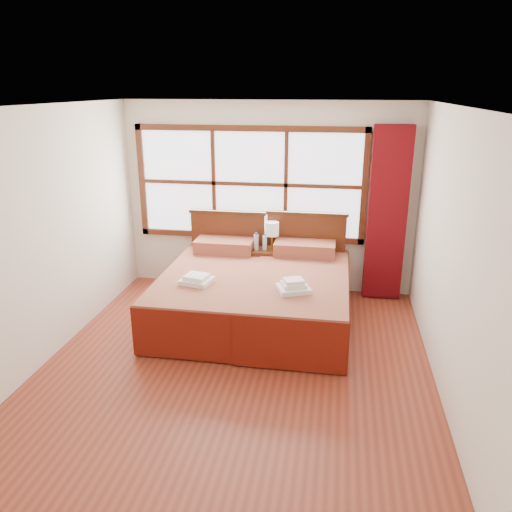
# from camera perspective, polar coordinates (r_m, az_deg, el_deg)

# --- Properties ---
(floor) EXTENTS (4.50, 4.50, 0.00)m
(floor) POSITION_cam_1_polar(r_m,az_deg,el_deg) (5.32, -2.30, -12.47)
(floor) COLOR brown
(floor) RESTS_ON ground
(ceiling) EXTENTS (4.50, 4.50, 0.00)m
(ceiling) POSITION_cam_1_polar(r_m,az_deg,el_deg) (4.55, -2.74, 16.74)
(ceiling) COLOR white
(ceiling) RESTS_ON wall_back
(wall_back) EXTENTS (4.00, 0.00, 4.00)m
(wall_back) POSITION_cam_1_polar(r_m,az_deg,el_deg) (6.92, 1.38, 6.61)
(wall_back) COLOR silver
(wall_back) RESTS_ON floor
(wall_left) EXTENTS (0.00, 4.50, 4.50)m
(wall_left) POSITION_cam_1_polar(r_m,az_deg,el_deg) (5.54, -23.20, 1.94)
(wall_left) COLOR silver
(wall_left) RESTS_ON floor
(wall_right) EXTENTS (0.00, 4.50, 4.50)m
(wall_right) POSITION_cam_1_polar(r_m,az_deg,el_deg) (4.80, 21.58, -0.32)
(wall_right) COLOR silver
(wall_right) RESTS_ON floor
(window) EXTENTS (3.16, 0.06, 1.56)m
(window) POSITION_cam_1_polar(r_m,az_deg,el_deg) (6.88, -0.74, 8.25)
(window) COLOR white
(window) RESTS_ON wall_back
(curtain) EXTENTS (0.50, 0.16, 2.30)m
(curtain) POSITION_cam_1_polar(r_m,az_deg,el_deg) (6.78, 14.75, 4.60)
(curtain) COLOR maroon
(curtain) RESTS_ON wall_back
(bed_left) EXTENTS (1.15, 2.24, 1.13)m
(bed_left) POSITION_cam_1_polar(r_m,az_deg,el_deg) (6.32, -5.02, -3.76)
(bed_left) COLOR #41210D
(bed_left) RESTS_ON floor
(bed_right) EXTENTS (1.18, 2.29, 1.15)m
(bed_right) POSITION_cam_1_polar(r_m,az_deg,el_deg) (6.15, 4.98, -4.35)
(bed_right) COLOR #41210D
(bed_right) RESTS_ON floor
(nightstand) EXTENTS (0.49, 0.49, 0.66)m
(nightstand) POSITION_cam_1_polar(r_m,az_deg,el_deg) (6.95, 1.28, -1.69)
(nightstand) COLOR #502411
(nightstand) RESTS_ON floor
(towels_left) EXTENTS (0.39, 0.36, 0.10)m
(towels_left) POSITION_cam_1_polar(r_m,az_deg,el_deg) (5.82, -6.79, -2.68)
(towels_left) COLOR white
(towels_left) RESTS_ON bed_left
(towels_right) EXTENTS (0.42, 0.40, 0.14)m
(towels_right) POSITION_cam_1_polar(r_m,az_deg,el_deg) (5.53, 4.31, -3.48)
(towels_right) COLOR white
(towels_right) RESTS_ON bed_right
(lamp) EXTENTS (0.19, 0.19, 0.37)m
(lamp) POSITION_cam_1_polar(r_m,az_deg,el_deg) (6.78, 1.84, 3.04)
(lamp) COLOR #B49439
(lamp) RESTS_ON nightstand
(bottle_near) EXTENTS (0.06, 0.06, 0.24)m
(bottle_near) POSITION_cam_1_polar(r_m,az_deg,el_deg) (6.75, 0.01, 1.62)
(bottle_near) COLOR #ADC9DF
(bottle_near) RESTS_ON nightstand
(bottle_far) EXTENTS (0.06, 0.06, 0.23)m
(bottle_far) POSITION_cam_1_polar(r_m,az_deg,el_deg) (6.73, 1.00, 1.52)
(bottle_far) COLOR #ADC9DF
(bottle_far) RESTS_ON nightstand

